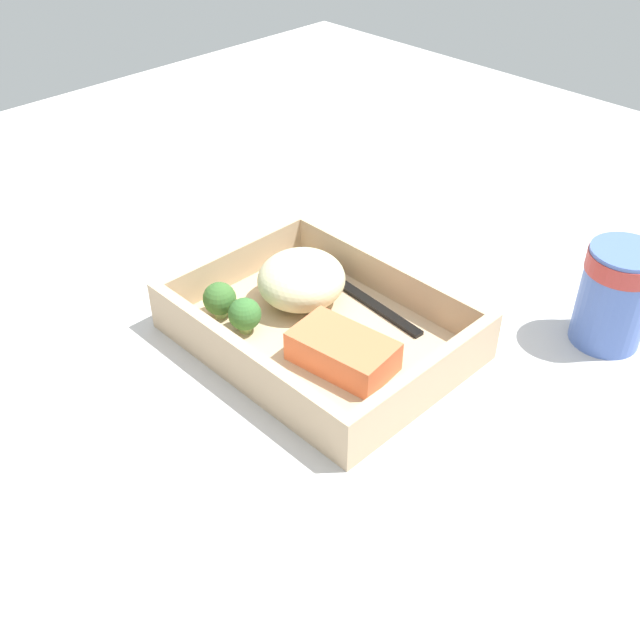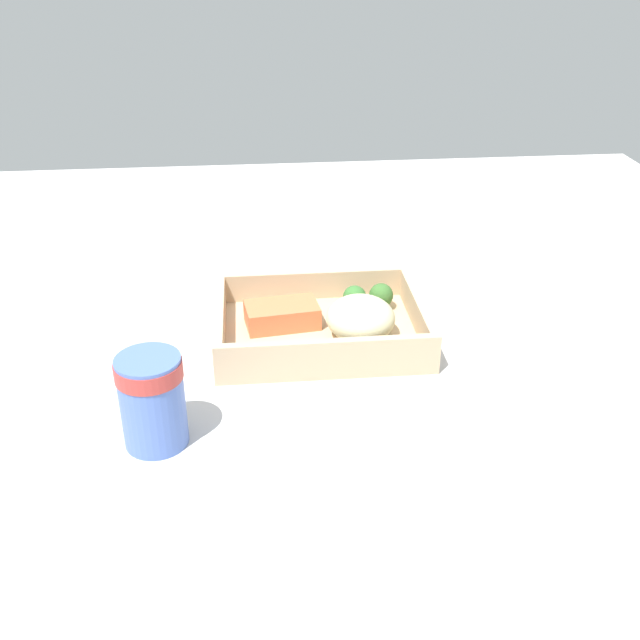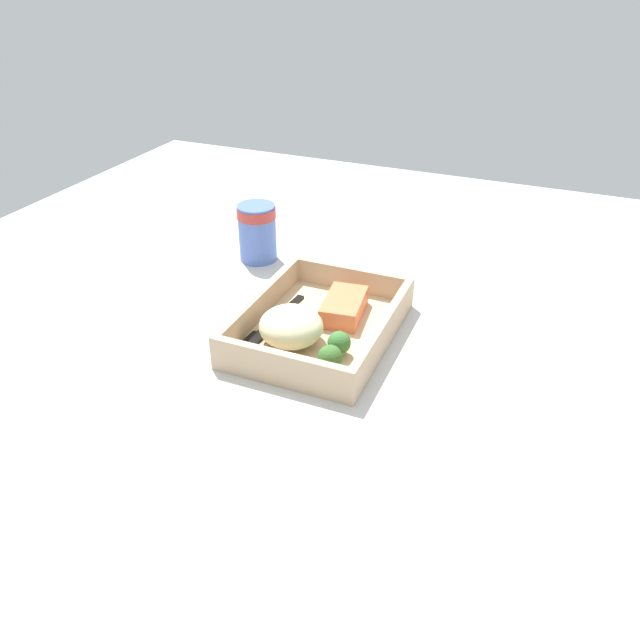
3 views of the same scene
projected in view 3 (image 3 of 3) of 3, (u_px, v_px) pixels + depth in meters
ground_plane at (320, 341)px, 93.74cm from camera, size 160.00×160.00×2.00cm
takeout_tray at (320, 332)px, 92.90cm from camera, size 27.47×20.84×1.20cm
tray_rim at (320, 317)px, 91.53cm from camera, size 27.47×20.84×4.02cm
salmon_fillet at (344, 307)px, 95.03cm from camera, size 10.27×6.83×3.05cm
mashed_potatoes at (291, 327)px, 87.94cm from camera, size 8.90×9.20×5.49cm
broccoli_floret_1 at (330, 358)px, 82.70cm from camera, size 3.38×3.38×3.78cm
broccoli_floret_2 at (339, 343)px, 85.69cm from camera, size 3.27×3.27×3.70cm
fork at (272, 323)px, 93.63cm from camera, size 15.88×2.96×0.44cm
paper_cup at (257, 229)px, 112.31cm from camera, size 7.00×7.00×10.43cm
receipt_slip at (497, 327)px, 95.07cm from camera, size 13.53×15.65×0.24cm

